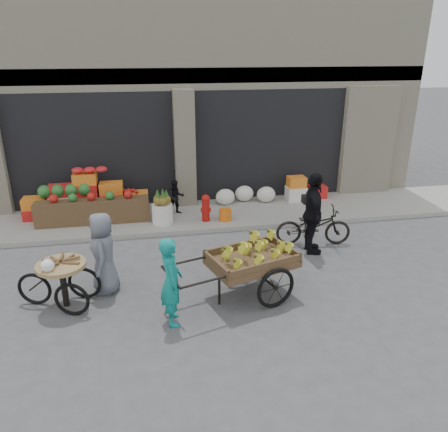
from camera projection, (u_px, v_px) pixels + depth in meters
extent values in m
plane|color=#424244|center=(215.00, 299.00, 7.99)|extent=(80.00, 80.00, 0.00)
cube|color=gray|center=(190.00, 216.00, 11.73)|extent=(18.00, 2.20, 0.12)
cube|color=beige|center=(173.00, 74.00, 14.24)|extent=(14.00, 6.00, 7.00)
cube|color=gray|center=(181.00, 75.00, 11.60)|extent=(14.00, 0.30, 0.40)
cube|color=black|center=(95.00, 146.00, 12.46)|extent=(4.40, 1.60, 3.10)
cube|color=black|center=(262.00, 140.00, 13.31)|extent=(4.40, 1.60, 3.10)
cube|color=beige|center=(184.00, 149.00, 12.11)|extent=(0.55, 0.80, 3.22)
cube|color=brown|center=(93.00, 211.00, 11.04)|extent=(2.80, 0.45, 0.60)
sphere|color=#1E5923|center=(65.00, 191.00, 11.21)|extent=(0.34, 0.34, 0.34)
cylinder|color=silver|center=(162.00, 214.00, 11.03)|extent=(0.52, 0.52, 0.50)
cylinder|color=#A5140F|center=(206.00, 210.00, 11.16)|extent=(0.20, 0.20, 0.56)
sphere|color=#A5140F|center=(206.00, 199.00, 11.04)|extent=(0.22, 0.22, 0.22)
cylinder|color=orange|center=(225.00, 215.00, 11.25)|extent=(0.32, 0.32, 0.30)
ellipsoid|color=silver|center=(246.00, 196.00, 12.46)|extent=(1.70, 0.60, 0.44)
imported|color=black|center=(176.00, 197.00, 11.57)|extent=(0.51, 0.43, 0.93)
cube|color=brown|center=(252.00, 262.00, 7.85)|extent=(1.73, 1.38, 0.13)
torus|color=black|center=(276.00, 288.00, 7.60)|extent=(0.75, 0.29, 0.76)
torus|color=black|center=(245.00, 263.00, 8.48)|extent=(0.75, 0.29, 0.76)
cylinder|color=black|center=(219.00, 289.00, 7.70)|extent=(0.06, 0.06, 0.63)
imported|color=#107E77|center=(171.00, 282.00, 7.04)|extent=(0.40, 0.58, 1.53)
cylinder|color=#9E7F51|center=(61.00, 265.00, 7.49)|extent=(1.03, 1.03, 0.07)
cube|color=black|center=(64.00, 286.00, 7.63)|extent=(0.10, 0.10, 0.80)
torus|color=black|center=(72.00, 299.00, 7.39)|extent=(0.61, 0.22, 0.62)
torus|color=black|center=(85.00, 283.00, 7.91)|extent=(0.61, 0.22, 0.62)
torus|color=black|center=(35.00, 289.00, 7.71)|extent=(0.61, 0.22, 0.62)
imported|color=slate|center=(103.00, 253.00, 7.99)|extent=(0.50, 0.76, 1.56)
imported|color=black|center=(313.00, 226.00, 10.05)|extent=(1.79, 0.87, 0.90)
imported|color=black|center=(313.00, 214.00, 9.48)|extent=(0.62, 1.13, 1.83)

